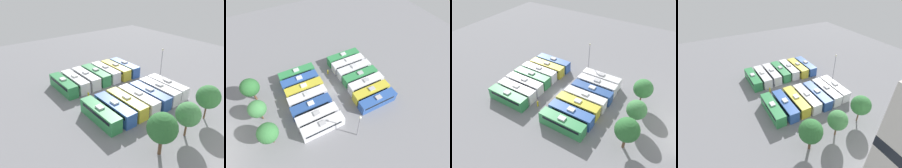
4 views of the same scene
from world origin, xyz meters
The scene contains 20 objects.
ground_plane centered at (0.00, 0.00, 0.00)m, with size 117.26×117.26×0.00m, color gray.
bus_0 centered at (-9.59, -7.82, 1.67)m, with size 2.62×10.62×3.39m.
bus_1 centered at (-6.42, -7.93, 1.67)m, with size 2.62×10.62×3.39m.
bus_2 centered at (-3.18, -8.36, 1.67)m, with size 2.62×10.62×3.39m.
bus_3 centered at (0.03, -8.35, 1.67)m, with size 2.62×10.62×3.39m.
bus_4 centered at (3.24, -8.23, 1.67)m, with size 2.62×10.62×3.39m.
bus_5 centered at (6.54, -8.00, 1.67)m, with size 2.62×10.62×3.39m.
bus_6 centered at (9.74, -7.98, 1.67)m, with size 2.62×10.62×3.39m.
bus_7 centered at (-9.65, 8.03, 1.67)m, with size 2.62×10.62×3.39m.
bus_8 centered at (-6.53, 8.18, 1.67)m, with size 2.62×10.62×3.39m.
bus_9 centered at (-3.19, 8.41, 1.67)m, with size 2.62×10.62×3.39m.
bus_10 centered at (0.01, 8.17, 1.67)m, with size 2.62×10.62×3.39m.
bus_11 centered at (3.17, 7.95, 1.67)m, with size 2.62×10.62×3.39m.
bus_12 centered at (6.44, 8.08, 1.67)m, with size 2.62×10.62×3.39m.
bus_13 centered at (9.77, 7.87, 1.67)m, with size 2.62×10.62×3.39m.
worker_person centered at (6.92, -1.07, 0.81)m, with size 0.36×0.36×1.74m.
light_pole centered at (-14.63, 1.50, 5.76)m, with size 0.60×0.60×8.62m.
tree_0 centered at (-7.19, 19.57, 4.87)m, with size 4.57×4.57×7.17m.
tree_1 centered at (0.29, 20.46, 4.48)m, with size 4.30×4.30×6.65m.
tree_2 centered at (7.25, 20.75, 5.06)m, with size 4.80×4.80×7.50m.
Camera 2 is at (-28.22, 13.72, 39.83)m, focal length 28.00 mm.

